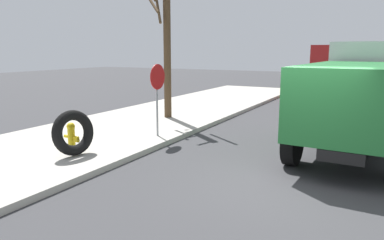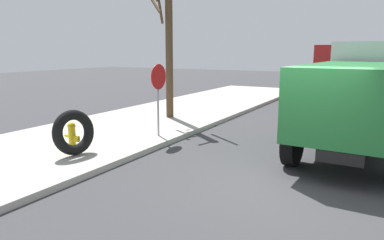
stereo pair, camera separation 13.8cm
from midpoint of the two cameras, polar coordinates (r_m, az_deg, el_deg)
The scene contains 9 objects.
ground_plane at distance 7.78m, azimuth 15.68°, elevation -10.22°, with size 80.00×80.00×0.00m, color #38383A.
sidewalk_curb at distance 11.09m, azimuth -19.06°, elevation -3.68°, with size 36.00×5.00×0.15m, color #ADA89E.
fire_hydrant at distance 10.04m, azimuth -17.79°, elevation -2.29°, with size 0.21×0.48×0.75m.
loose_tire at distance 9.53m, azimuth -17.56°, elevation -1.86°, with size 1.13×1.13×0.25m, color black.
stop_sign at distance 11.07m, azimuth -4.91°, elevation 5.23°, with size 0.76×0.08×2.18m.
dump_truck_green at distance 11.15m, azimuth 25.85°, elevation 3.95°, with size 7.10×3.03×3.00m.
dump_truck_yellow at distance 23.42m, azimuth 23.36°, elevation 7.22°, with size 7.11×3.05×3.00m.
dump_truck_blue at distance 33.40m, azimuth 24.03°, elevation 8.00°, with size 7.05×2.93×3.00m.
bare_tree at distance 14.17m, azimuth -3.41°, elevation 13.23°, with size 1.58×1.58×6.26m.
Camera 2 is at (-7.07, -1.64, 2.75)m, focal length 34.22 mm.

